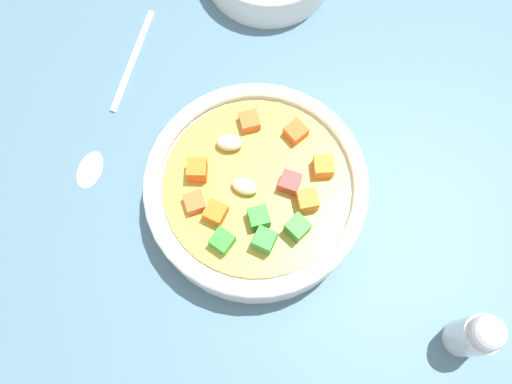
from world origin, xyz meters
TOP-DOWN VIEW (x-y plane):
  - ground_plane at (0.00, 0.00)cm, footprint 140.00×140.00cm
  - soup_bowl_main at (0.02, -0.00)cm, footprint 19.43×19.43cm
  - spoon at (-11.84, -11.18)cm, footprint 17.36×12.49cm
  - pepper_shaker at (17.51, 12.63)cm, footprint 3.16×3.16cm

SIDE VIEW (x-z plane):
  - ground_plane at x=0.00cm, z-range -2.00..0.00cm
  - spoon at x=-11.84cm, z-range -0.05..0.89cm
  - soup_bowl_main at x=0.02cm, z-range -0.38..5.87cm
  - pepper_shaker at x=17.51cm, z-range -0.04..7.71cm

